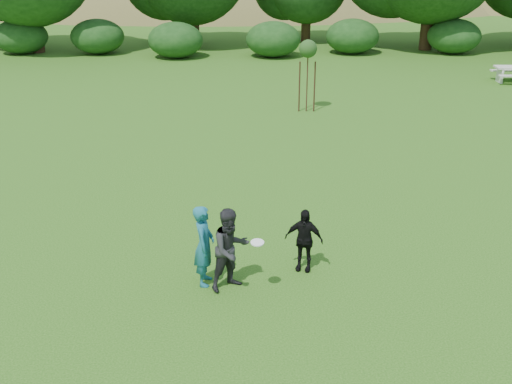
# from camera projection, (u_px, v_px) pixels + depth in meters

# --- Properties ---
(ground) EXTENTS (120.00, 120.00, 0.00)m
(ground) POSITION_uv_depth(u_px,v_px,m) (255.00, 300.00, 12.82)
(ground) COLOR #19470C
(ground) RESTS_ON ground
(player_teal) EXTENTS (0.45, 0.66, 1.75)m
(player_teal) POSITION_uv_depth(u_px,v_px,m) (204.00, 245.00, 13.13)
(player_teal) COLOR #1A6077
(player_teal) RESTS_ON ground
(player_grey) EXTENTS (1.08, 1.04, 1.76)m
(player_grey) POSITION_uv_depth(u_px,v_px,m) (231.00, 249.00, 12.95)
(player_grey) COLOR #262628
(player_grey) RESTS_ON ground
(player_black) EXTENTS (0.89, 0.54, 1.42)m
(player_black) POSITION_uv_depth(u_px,v_px,m) (304.00, 240.00, 13.72)
(player_black) COLOR black
(player_black) RESTS_ON ground
(frisbee) EXTENTS (0.27, 0.27, 0.06)m
(frisbee) POSITION_uv_depth(u_px,v_px,m) (257.00, 243.00, 12.60)
(frisbee) COLOR white
(frisbee) RESTS_ON ground
(sapling) EXTENTS (0.70, 0.70, 2.85)m
(sapling) POSITION_uv_depth(u_px,v_px,m) (308.00, 51.00, 24.91)
(sapling) COLOR #3C2217
(sapling) RESTS_ON ground
(hillside) EXTENTS (150.00, 72.00, 52.00)m
(hillside) POSITION_uv_depth(u_px,v_px,m) (255.00, 88.00, 80.60)
(hillside) COLOR olive
(hillside) RESTS_ON ground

